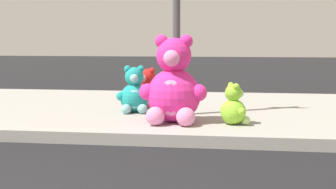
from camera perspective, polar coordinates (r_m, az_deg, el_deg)
name	(u,v)px	position (r m, az deg, el deg)	size (l,w,h in m)	color
sidewalk	(122,110)	(7.74, -5.65, -1.96)	(28.00, 4.40, 0.15)	#9E9B93
plush_pink_large	(173,88)	(6.13, 0.67, 0.86)	(0.90, 0.79, 1.17)	#F22D93
plush_red	(147,91)	(7.51, -2.64, 0.38)	(0.47, 0.47, 0.65)	red
plush_lime	(234,108)	(6.08, 8.18, -1.63)	(0.39, 0.39, 0.55)	#8CD133
plush_teal	(134,94)	(7.01, -4.16, 0.11)	(0.54, 0.50, 0.71)	teal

